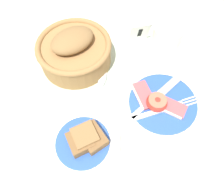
{
  "coord_description": "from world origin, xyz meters",
  "views": [
    {
      "loc": [
        -0.15,
        -0.2,
        0.5
      ],
      "look_at": [
        -0.05,
        0.07,
        0.02
      ],
      "focal_mm": 35.0,
      "sensor_mm": 36.0,
      "label": 1
    }
  ],
  "objects_px": {
    "teaspoon_near_cup": "(101,84)",
    "bread_plate": "(84,141)",
    "sugar_cup": "(167,36)",
    "number_card": "(138,30)",
    "fork_on_cloth": "(152,177)",
    "teaspoon_by_saucer": "(145,159)",
    "bread_basket": "(75,51)",
    "breakfast_plate": "(161,103)"
  },
  "relations": [
    {
      "from": "bread_plate",
      "to": "bread_basket",
      "type": "xyz_separation_m",
      "value": [
        0.05,
        0.24,
        0.03
      ]
    },
    {
      "from": "bread_plate",
      "to": "fork_on_cloth",
      "type": "height_order",
      "value": "bread_plate"
    },
    {
      "from": "bread_basket",
      "to": "fork_on_cloth",
      "type": "xyz_separation_m",
      "value": [
        0.07,
        -0.36,
        -0.04
      ]
    },
    {
      "from": "teaspoon_near_cup",
      "to": "bread_basket",
      "type": "bearing_deg",
      "value": 44.06
    },
    {
      "from": "sugar_cup",
      "to": "teaspoon_by_saucer",
      "type": "distance_m",
      "value": 0.36
    },
    {
      "from": "breakfast_plate",
      "to": "number_card",
      "type": "relative_size",
      "value": 3.24
    },
    {
      "from": "breakfast_plate",
      "to": "bread_plate",
      "type": "bearing_deg",
      "value": -171.78
    },
    {
      "from": "fork_on_cloth",
      "to": "bread_basket",
      "type": "bearing_deg",
      "value": 23.56
    },
    {
      "from": "teaspoon_near_cup",
      "to": "bread_plate",
      "type": "bearing_deg",
      "value": 169.97
    },
    {
      "from": "breakfast_plate",
      "to": "fork_on_cloth",
      "type": "bearing_deg",
      "value": -122.66
    },
    {
      "from": "number_card",
      "to": "teaspoon_by_saucer",
      "type": "xyz_separation_m",
      "value": [
        -0.13,
        -0.34,
        -0.03
      ]
    },
    {
      "from": "teaspoon_by_saucer",
      "to": "teaspoon_near_cup",
      "type": "xyz_separation_m",
      "value": [
        -0.03,
        0.22,
        0.0
      ]
    },
    {
      "from": "sugar_cup",
      "to": "number_card",
      "type": "distance_m",
      "value": 0.09
    },
    {
      "from": "number_card",
      "to": "breakfast_plate",
      "type": "bearing_deg",
      "value": -92.87
    },
    {
      "from": "bread_plate",
      "to": "number_card",
      "type": "distance_m",
      "value": 0.36
    },
    {
      "from": "breakfast_plate",
      "to": "bread_basket",
      "type": "height_order",
      "value": "bread_basket"
    },
    {
      "from": "sugar_cup",
      "to": "bread_basket",
      "type": "relative_size",
      "value": 0.43
    },
    {
      "from": "sugar_cup",
      "to": "number_card",
      "type": "height_order",
      "value": "number_card"
    },
    {
      "from": "number_card",
      "to": "teaspoon_by_saucer",
      "type": "height_order",
      "value": "number_card"
    },
    {
      "from": "teaspoon_near_cup",
      "to": "number_card",
      "type": "bearing_deg",
      "value": -30.51
    },
    {
      "from": "teaspoon_near_cup",
      "to": "fork_on_cloth",
      "type": "xyz_separation_m",
      "value": [
        0.03,
        -0.26,
        -0.0
      ]
    },
    {
      "from": "sugar_cup",
      "to": "teaspoon_near_cup",
      "type": "xyz_separation_m",
      "value": [
        -0.23,
        -0.07,
        -0.03
      ]
    },
    {
      "from": "bread_plate",
      "to": "fork_on_cloth",
      "type": "distance_m",
      "value": 0.17
    },
    {
      "from": "bread_basket",
      "to": "teaspoon_by_saucer",
      "type": "distance_m",
      "value": 0.33
    },
    {
      "from": "bread_basket",
      "to": "fork_on_cloth",
      "type": "height_order",
      "value": "bread_basket"
    },
    {
      "from": "teaspoon_by_saucer",
      "to": "fork_on_cloth",
      "type": "bearing_deg",
      "value": -135.17
    },
    {
      "from": "number_card",
      "to": "fork_on_cloth",
      "type": "height_order",
      "value": "number_card"
    },
    {
      "from": "bread_basket",
      "to": "bread_plate",
      "type": "bearing_deg",
      "value": -100.69
    },
    {
      "from": "sugar_cup",
      "to": "number_card",
      "type": "xyz_separation_m",
      "value": [
        -0.07,
        0.05,
        0.0
      ]
    },
    {
      "from": "breakfast_plate",
      "to": "number_card",
      "type": "xyz_separation_m",
      "value": [
        0.03,
        0.23,
        0.03
      ]
    },
    {
      "from": "teaspoon_near_cup",
      "to": "teaspoon_by_saucer",
      "type": "bearing_deg",
      "value": -150.78
    },
    {
      "from": "teaspoon_by_saucer",
      "to": "bread_basket",
      "type": "bearing_deg",
      "value": 59.33
    },
    {
      "from": "bread_basket",
      "to": "breakfast_plate",
      "type": "bearing_deg",
      "value": -52.07
    },
    {
      "from": "sugar_cup",
      "to": "fork_on_cloth",
      "type": "relative_size",
      "value": 0.47
    },
    {
      "from": "breakfast_plate",
      "to": "teaspoon_near_cup",
      "type": "xyz_separation_m",
      "value": [
        -0.12,
        0.11,
        -0.0
      ]
    },
    {
      "from": "breakfast_plate",
      "to": "number_card",
      "type": "distance_m",
      "value": 0.24
    },
    {
      "from": "teaspoon_by_saucer",
      "to": "teaspoon_near_cup",
      "type": "bearing_deg",
      "value": 54.47
    },
    {
      "from": "breakfast_plate",
      "to": "sugar_cup",
      "type": "xyz_separation_m",
      "value": [
        0.11,
        0.19,
        0.03
      ]
    },
    {
      "from": "number_card",
      "to": "fork_on_cloth",
      "type": "bearing_deg",
      "value": -103.4
    },
    {
      "from": "sugar_cup",
      "to": "bread_basket",
      "type": "height_order",
      "value": "bread_basket"
    },
    {
      "from": "teaspoon_by_saucer",
      "to": "fork_on_cloth",
      "type": "relative_size",
      "value": 0.84
    },
    {
      "from": "teaspoon_by_saucer",
      "to": "teaspoon_near_cup",
      "type": "relative_size",
      "value": 0.83
    }
  ]
}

